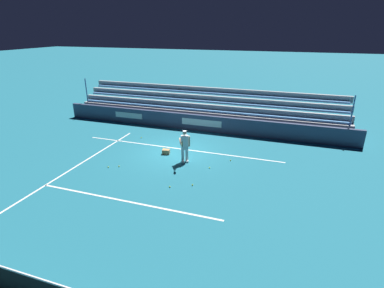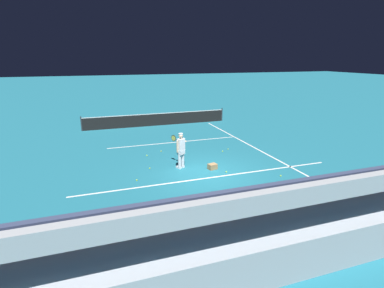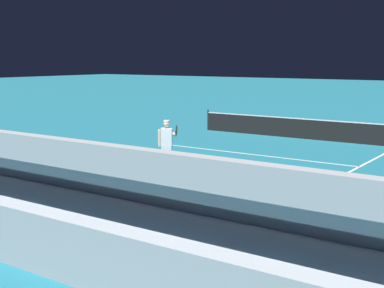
{
  "view_description": "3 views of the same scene",
  "coord_description": "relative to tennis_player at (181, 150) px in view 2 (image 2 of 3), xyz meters",
  "views": [
    {
      "loc": [
        -5.98,
        14.59,
        6.63
      ],
      "look_at": [
        -1.02,
        0.1,
        0.65
      ],
      "focal_mm": 28.0,
      "sensor_mm": 36.0,
      "label": 1
    },
    {
      "loc": [
        -4.86,
        -11.82,
        5.13
      ],
      "look_at": [
        -0.34,
        1.24,
        1.09
      ],
      "focal_mm": 28.0,
      "sensor_mm": 36.0,
      "label": 2
    },
    {
      "loc": [
        9.76,
        -12.8,
        3.75
      ],
      "look_at": [
        0.7,
        0.19,
        1.19
      ],
      "focal_mm": 50.0,
      "sensor_mm": 36.0,
      "label": 3
    }
  ],
  "objects": [
    {
      "name": "ground_plane",
      "position": [
        0.95,
        -1.1,
        -0.89
      ],
      "size": [
        160.0,
        160.0,
        0.0
      ],
      "primitive_type": "plane",
      "color": "#1E6B7F"
    },
    {
      "name": "court_baseline_white",
      "position": [
        0.95,
        -1.6,
        -0.89
      ],
      "size": [
        12.0,
        0.1,
        0.01
      ],
      "primitive_type": "cube",
      "color": "white",
      "rests_on": "ground"
    },
    {
      "name": "court_sideline_white",
      "position": [
        5.06,
        2.9,
        -0.89
      ],
      "size": [
        0.1,
        12.0,
        0.01
      ],
      "primitive_type": "cube",
      "color": "white",
      "rests_on": "ground"
    },
    {
      "name": "court_service_line_white",
      "position": [
        0.95,
        4.4,
        -0.89
      ],
      "size": [
        8.22,
        0.1,
        0.01
      ],
      "primitive_type": "cube",
      "color": "white",
      "rests_on": "ground"
    },
    {
      "name": "back_wall_sponsor_board",
      "position": [
        0.96,
        -5.19,
        -0.34
      ],
      "size": [
        20.42,
        0.25,
        1.1
      ],
      "color": "#384260",
      "rests_on": "ground"
    },
    {
      "name": "bleacher_stand",
      "position": [
        0.95,
        -7.02,
        -0.17
      ],
      "size": [
        19.4,
        2.4,
        2.95
      ],
      "color": "#9EA3A8",
      "rests_on": "ground"
    },
    {
      "name": "tennis_player",
      "position": [
        0.0,
        0.0,
        0.0
      ],
      "size": [
        0.55,
        1.07,
        1.71
      ],
      "color": "silver",
      "rests_on": "ground"
    },
    {
      "name": "ball_box_cardboard",
      "position": [
        1.37,
        -0.66,
        -0.76
      ],
      "size": [
        0.46,
        0.38,
        0.26
      ],
      "primitive_type": "cube",
      "rotation": [
        0.0,
        0.0,
        0.22
      ],
      "color": "#A87F51",
      "rests_on": "ground"
    },
    {
      "name": "tennis_ball_stray_back",
      "position": [
        -0.31,
        2.78,
        -0.86
      ],
      "size": [
        0.07,
        0.07,
        0.07
      ],
      "primitive_type": "sphere",
      "color": "#CCE533",
      "rests_on": "ground"
    },
    {
      "name": "tennis_ball_far_right",
      "position": [
        -1.21,
        2.29,
        -0.86
      ],
      "size": [
        0.07,
        0.07,
        0.07
      ],
      "primitive_type": "sphere",
      "color": "#CCE533",
      "rests_on": "ground"
    },
    {
      "name": "tennis_ball_on_baseline",
      "position": [
        -2.26,
        -0.89,
        -0.86
      ],
      "size": [
        0.07,
        0.07,
        0.07
      ],
      "primitive_type": "sphere",
      "color": "#CCE533",
      "rests_on": "ground"
    },
    {
      "name": "tennis_ball_midcourt",
      "position": [
        3.89,
        -2.5,
        -0.86
      ],
      "size": [
        0.07,
        0.07,
        0.07
      ],
      "primitive_type": "sphere",
      "color": "#CCE533",
      "rests_on": "ground"
    },
    {
      "name": "tennis_ball_toward_net",
      "position": [
        -1.45,
        0.34,
        -0.86
      ],
      "size": [
        0.07,
        0.07,
        0.07
      ],
      "primitive_type": "sphere",
      "color": "#CCE533",
      "rests_on": "ground"
    },
    {
      "name": "tennis_ball_near_player",
      "position": [
        2.96,
        1.66,
        -0.86
      ],
      "size": [
        0.07,
        0.07,
        0.07
      ],
      "primitive_type": "sphere",
      "color": "#CCE533",
      "rests_on": "ground"
    },
    {
      "name": "tennis_ball_far_left",
      "position": [
        3.43,
        1.92,
        -0.86
      ],
      "size": [
        0.07,
        0.07,
        0.07
      ],
      "primitive_type": "sphere",
      "color": "#CCE533",
      "rests_on": "ground"
    },
    {
      "name": "tennis_ball_by_box",
      "position": [
        1.79,
        -1.28,
        -0.86
      ],
      "size": [
        0.07,
        0.07,
        0.07
      ],
      "primitive_type": "sphere",
      "color": "#CCE533",
      "rests_on": "ground"
    },
    {
      "name": "tennis_net",
      "position": [
        0.95,
        9.43,
        -0.4
      ],
      "size": [
        11.09,
        0.09,
        1.07
      ],
      "color": "#33383D",
      "rests_on": "ground"
    }
  ]
}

